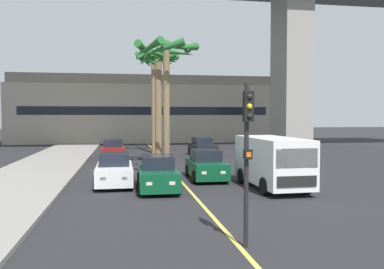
# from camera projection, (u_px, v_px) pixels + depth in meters

# --- Properties ---
(sidewalk_left) EXTENTS (4.80, 80.00, 0.15)m
(sidewalk_left) POSITION_uv_depth(u_px,v_px,m) (9.00, 189.00, 18.21)
(sidewalk_left) COLOR gray
(sidewalk_left) RESTS_ON ground
(lane_stripe_center) EXTENTS (0.14, 56.00, 0.01)m
(lane_stripe_center) POSITION_uv_depth(u_px,v_px,m) (167.00, 166.00, 27.43)
(lane_stripe_center) COLOR #DBCC4C
(lane_stripe_center) RESTS_ON ground
(pier_building_backdrop) EXTENTS (33.60, 8.04, 8.48)m
(pier_building_backdrop) POSITION_uv_depth(u_px,v_px,m) (146.00, 110.00, 53.42)
(pier_building_backdrop) COLOR #BCB29E
(pier_building_backdrop) RESTS_ON ground
(car_queue_front) EXTENTS (1.86, 4.12, 1.56)m
(car_queue_front) POSITION_uv_depth(u_px,v_px,m) (114.00, 170.00, 19.73)
(car_queue_front) COLOR white
(car_queue_front) RESTS_ON ground
(car_queue_second) EXTENTS (1.96, 4.16, 1.56)m
(car_queue_second) POSITION_uv_depth(u_px,v_px,m) (202.00, 147.00, 34.18)
(car_queue_second) COLOR black
(car_queue_second) RESTS_ON ground
(car_queue_third) EXTENTS (1.90, 4.13, 1.56)m
(car_queue_third) POSITION_uv_depth(u_px,v_px,m) (206.00, 166.00, 21.60)
(car_queue_third) COLOR #0C4728
(car_queue_third) RESTS_ON ground
(car_queue_fourth) EXTENTS (1.90, 4.14, 1.56)m
(car_queue_fourth) POSITION_uv_depth(u_px,v_px,m) (158.00, 174.00, 18.47)
(car_queue_fourth) COLOR #0C4728
(car_queue_fourth) RESTS_ON ground
(car_queue_fifth) EXTENTS (1.86, 4.11, 1.56)m
(car_queue_fifth) POSITION_uv_depth(u_px,v_px,m) (113.00, 150.00, 31.45)
(car_queue_fifth) COLOR maroon
(car_queue_fifth) RESTS_ON ground
(delivery_van) EXTENTS (2.24, 5.29, 2.36)m
(delivery_van) POSITION_uv_depth(u_px,v_px,m) (272.00, 161.00, 18.81)
(delivery_van) COLOR white
(delivery_van) RESTS_ON ground
(traffic_light_median_near) EXTENTS (0.24, 0.37, 4.20)m
(traffic_light_median_near) POSITION_uv_depth(u_px,v_px,m) (247.00, 142.00, 10.20)
(traffic_light_median_near) COLOR black
(traffic_light_median_near) RESTS_ON ground
(palm_tree_near_median) EXTENTS (3.59, 3.59, 7.44)m
(palm_tree_near_median) POSITION_uv_depth(u_px,v_px,m) (166.00, 64.00, 21.75)
(palm_tree_near_median) COLOR brown
(palm_tree_near_median) RESTS_ON ground
(palm_tree_mid_median) EXTENTS (3.68, 3.71, 9.13)m
(palm_tree_mid_median) POSITION_uv_depth(u_px,v_px,m) (153.00, 73.00, 36.44)
(palm_tree_mid_median) COLOR brown
(palm_tree_mid_median) RESTS_ON ground
(palm_tree_far_median) EXTENTS (2.89, 2.89, 7.69)m
(palm_tree_far_median) POSITION_uv_depth(u_px,v_px,m) (158.00, 77.00, 26.91)
(palm_tree_far_median) COLOR brown
(palm_tree_far_median) RESTS_ON ground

